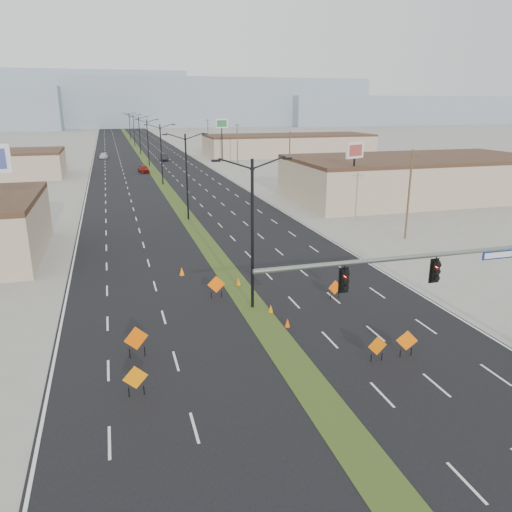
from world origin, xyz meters
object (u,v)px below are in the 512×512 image
object	(u,v)px
streetlight_5	(134,129)
streetlight_6	(130,126)
car_left	(144,169)
cone_2	(238,282)
pole_sign_east_far	(222,127)
streetlight_2	(161,153)
streetlight_4	(140,134)
construction_sign_5	(335,288)
construction_sign_4	(377,347)
construction_sign_1	(136,339)
cone_1	(287,323)
car_far	(104,156)
cone_0	(271,309)
cone_3	(182,271)
construction_sign_2	(216,285)
construction_sign_0	(135,379)
streetlight_3	(148,141)
car_mid	(164,157)
pole_sign_east_near	(355,156)
streetlight_0	(252,230)
construction_sign_3	(407,342)
streetlight_1	(187,174)
signal_mast	(465,276)

from	to	relation	value
streetlight_5	streetlight_6	bearing A→B (deg)	90.00
car_left	cone_2	xyz separation A→B (m)	(2.12, -68.57, -0.43)
pole_sign_east_far	streetlight_2	bearing A→B (deg)	-132.94
streetlight_4	pole_sign_east_far	xyz separation A→B (m)	(17.67, -23.39, 2.68)
construction_sign_5	construction_sign_4	bearing A→B (deg)	-106.81
construction_sign_1	cone_1	bearing A→B (deg)	-9.86
construction_sign_5	car_far	bearing A→B (deg)	92.38
streetlight_6	cone_0	size ratio (longest dim) A/B	17.62
streetlight_2	cone_3	xyz separation A→B (m)	(-3.66, -48.00, -5.08)
cone_3	streetlight_4	bearing A→B (deg)	87.98
streetlight_4	construction_sign_2	xyz separation A→B (m)	(-2.00, -109.66, -4.43)
car_left	construction_sign_2	bearing A→B (deg)	-95.67
construction_sign_4	construction_sign_0	bearing A→B (deg)	178.45
streetlight_4	cone_0	bearing A→B (deg)	-89.53
streetlight_3	streetlight_5	xyz separation A→B (m)	(0.00, 56.00, 0.00)
pole_sign_east_far	construction_sign_2	bearing A→B (deg)	-117.33
car_left	cone_0	distance (m)	74.23
car_mid	pole_sign_east_near	distance (m)	70.64
car_far	cone_3	xyz separation A→B (m)	(6.11, -95.18, -0.31)
construction_sign_4	pole_sign_east_far	xyz separation A→B (m)	(13.30, 97.61, 7.23)
streetlight_0	car_mid	distance (m)	94.11
car_left	construction_sign_1	size ratio (longest dim) A/B	2.38
construction_sign_2	streetlight_2	bearing A→B (deg)	91.54
pole_sign_east_near	cone_3	bearing A→B (deg)	-167.42
construction_sign_1	cone_3	xyz separation A→B (m)	(4.29, 12.95, -0.74)
streetlight_4	cone_0	distance (m)	113.31
construction_sign_3	streetlight_6	bearing A→B (deg)	109.50
streetlight_4	car_far	distance (m)	14.00
construction_sign_2	construction_sign_1	bearing A→B (deg)	-125.53
construction_sign_5	cone_2	distance (m)	7.47
cone_3	cone_2	bearing A→B (deg)	-43.53
car_left	construction_sign_0	world-z (taller)	construction_sign_0
construction_sign_1	pole_sign_east_far	world-z (taller)	pole_sign_east_far
car_far	cone_1	size ratio (longest dim) A/B	7.86
streetlight_1	construction_sign_5	bearing A→B (deg)	-77.95
car_left	cone_1	xyz separation A→B (m)	(3.23, -76.58, -0.46)
car_mid	pole_sign_east_near	size ratio (longest dim) A/B	0.55
signal_mast	construction_sign_4	world-z (taller)	signal_mast
streetlight_4	pole_sign_east_near	xyz separation A→B (m)	(20.12, -86.68, 1.76)
streetlight_1	pole_sign_east_near	world-z (taller)	streetlight_1
streetlight_1	car_far	size ratio (longest dim) A/B	2.24
streetlight_6	construction_sign_0	xyz separation A→B (m)	(-8.22, -176.81, -4.48)
streetlight_6	construction_sign_0	size ratio (longest dim) A/B	6.29
car_far	construction_sign_4	size ratio (longest dim) A/B	3.04
construction_sign_3	cone_2	world-z (taller)	construction_sign_3
construction_sign_3	streetlight_3	bearing A→B (deg)	111.30
construction_sign_3	pole_sign_east_far	world-z (taller)	pole_sign_east_far
streetlight_6	construction_sign_5	world-z (taller)	streetlight_6
streetlight_3	streetlight_4	distance (m)	28.00
construction_sign_1	construction_sign_4	world-z (taller)	construction_sign_1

